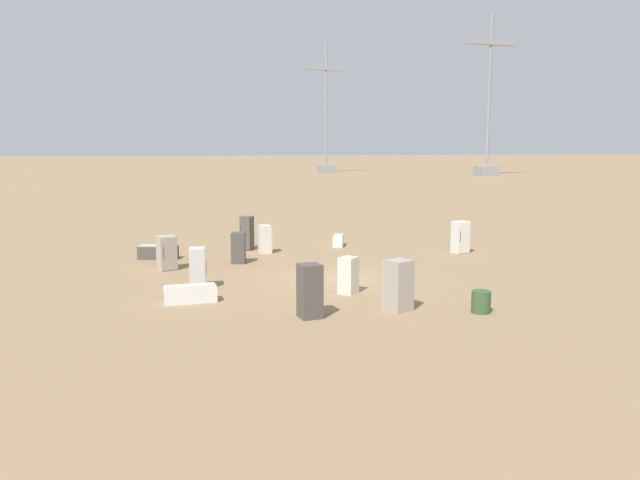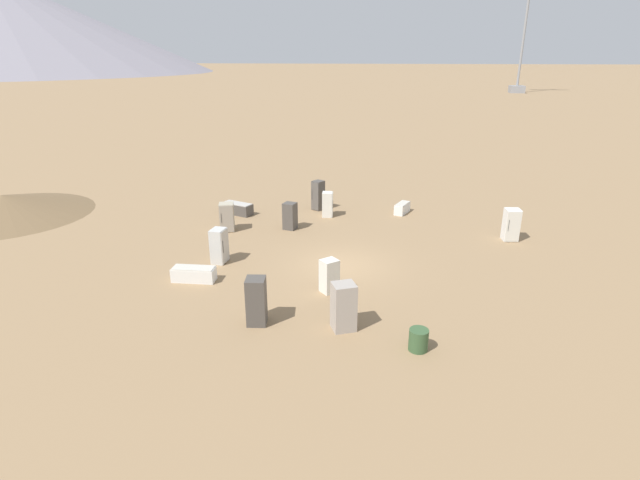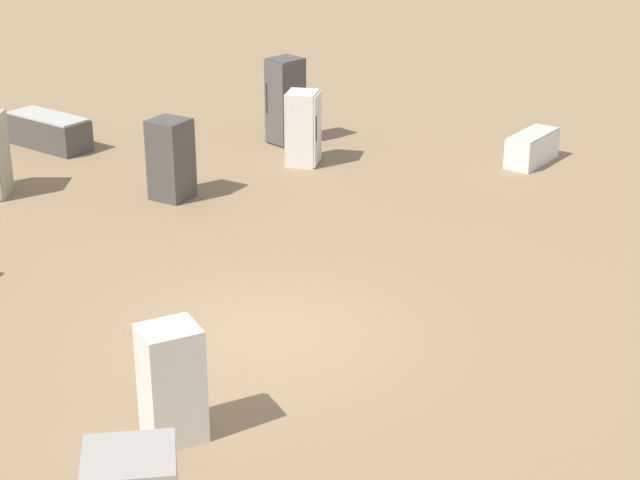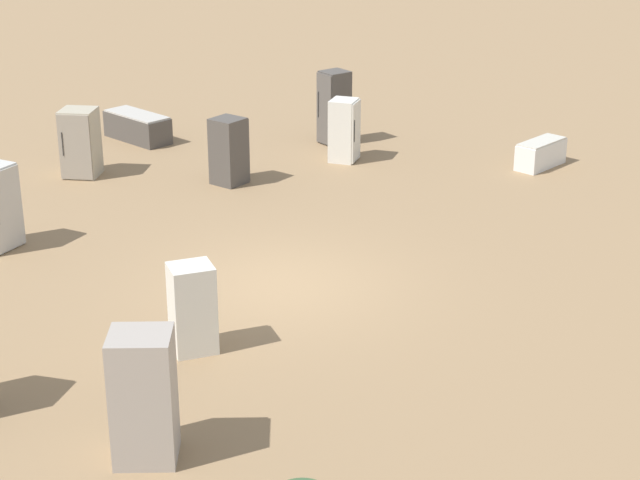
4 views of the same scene
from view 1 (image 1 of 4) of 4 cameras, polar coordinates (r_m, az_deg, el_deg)
name	(u,v)px [view 1 (image 1 of 4)]	position (r m, az deg, el deg)	size (l,w,h in m)	color
ground_plane	(333,279)	(26.88, 1.23, -3.56)	(1000.00, 1000.00, 0.00)	#937551
power_pylon_2	(488,126)	(133.40, 15.10, 10.01)	(11.35, 3.89, 32.42)	gray
power_pylon_3	(326,134)	(146.41, 0.55, 9.70)	(10.14, 3.48, 28.98)	gray
discarded_fridge_0	(247,233)	(34.59, -6.70, 0.62)	(0.86, 0.88, 1.86)	#4C4742
discarded_fridge_1	(190,294)	(23.25, -11.76, -4.83)	(1.89, 0.74, 0.63)	white
discarded_fridge_2	(265,239)	(33.46, -5.04, 0.08)	(0.68, 0.69, 1.51)	silver
discarded_fridge_3	(158,252)	(32.67, -14.58, -1.07)	(2.07, 1.41, 0.70)	#4C4742
discarded_fridge_4	(348,275)	(24.06, 2.58, -3.25)	(0.90, 0.89, 1.43)	silver
discarded_fridge_5	(167,253)	(29.60, -13.83, -1.15)	(0.94, 0.96, 1.57)	#B2A88E
discarded_fridge_6	(238,248)	(30.65, -7.46, -0.71)	(0.81, 0.83, 1.52)	#4C4742
discarded_fridge_7	(460,237)	(34.22, 12.72, 0.26)	(0.83, 0.82, 1.71)	white
discarded_fridge_8	(198,268)	(25.29, -11.11, -2.56)	(0.71, 0.85, 1.65)	silver
discarded_fridge_9	(338,240)	(35.84, 1.69, -0.04)	(1.03, 1.51, 0.64)	white
discarded_fridge_10	(310,291)	(20.63, -0.96, -4.67)	(0.78, 0.85, 1.80)	#4C4742
discarded_fridge_11	(398,285)	(21.67, 7.16, -4.14)	(1.02, 1.02, 1.77)	#A89E93
rusty_barrel	(481,302)	(22.02, 14.51, -5.49)	(0.65, 0.65, 0.76)	#385633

